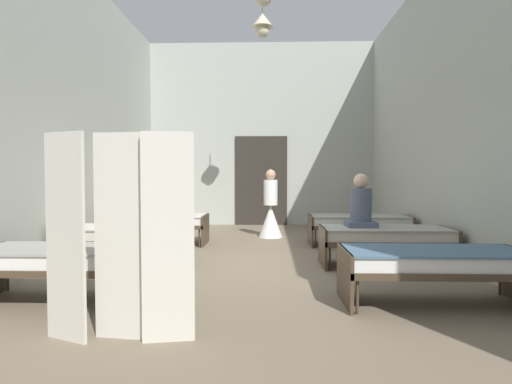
{
  "coord_description": "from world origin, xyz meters",
  "views": [
    {
      "loc": [
        0.23,
        -6.41,
        1.35
      ],
      "look_at": [
        0.0,
        0.86,
        1.06
      ],
      "focal_mm": 30.12,
      "sensor_mm": 36.0,
      "label": 1
    }
  ],
  "objects_px": {
    "bed_right_row_0": "(434,262)",
    "nurse_near_aisle": "(271,213)",
    "bed_left_row_2": "(158,222)",
    "bed_left_row_0": "(66,260)",
    "privacy_screen": "(117,237)",
    "bed_right_row_2": "(359,222)",
    "patient_seated_primary": "(361,207)",
    "bed_left_row_1": "(126,235)",
    "bed_right_row_1": "(385,236)"
  },
  "relations": [
    {
      "from": "bed_left_row_1",
      "to": "bed_left_row_2",
      "type": "distance_m",
      "value": 1.9
    },
    {
      "from": "bed_right_row_1",
      "to": "nurse_near_aisle",
      "type": "xyz_separation_m",
      "value": [
        -1.7,
        2.89,
        0.09
      ]
    },
    {
      "from": "bed_right_row_0",
      "to": "nurse_near_aisle",
      "type": "relative_size",
      "value": 1.28
    },
    {
      "from": "bed_left_row_1",
      "to": "bed_right_row_0",
      "type": "bearing_deg",
      "value": -25.92
    },
    {
      "from": "bed_right_row_2",
      "to": "nurse_near_aisle",
      "type": "xyz_separation_m",
      "value": [
        -1.7,
        0.99,
        0.09
      ]
    },
    {
      "from": "bed_right_row_0",
      "to": "bed_left_row_2",
      "type": "height_order",
      "value": "same"
    },
    {
      "from": "bed_right_row_0",
      "to": "bed_left_row_1",
      "type": "xyz_separation_m",
      "value": [
        -3.91,
        1.9,
        0.0
      ]
    },
    {
      "from": "bed_left_row_1",
      "to": "bed_right_row_1",
      "type": "height_order",
      "value": "same"
    },
    {
      "from": "bed_left_row_1",
      "to": "bed_right_row_1",
      "type": "relative_size",
      "value": 1.0
    },
    {
      "from": "bed_left_row_0",
      "to": "bed_right_row_1",
      "type": "relative_size",
      "value": 1.0
    },
    {
      "from": "bed_left_row_1",
      "to": "patient_seated_primary",
      "type": "height_order",
      "value": "patient_seated_primary"
    },
    {
      "from": "bed_right_row_0",
      "to": "bed_left_row_2",
      "type": "distance_m",
      "value": 5.45
    },
    {
      "from": "bed_left_row_0",
      "to": "nurse_near_aisle",
      "type": "distance_m",
      "value": 5.28
    },
    {
      "from": "bed_right_row_1",
      "to": "nurse_near_aisle",
      "type": "bearing_deg",
      "value": 120.5
    },
    {
      "from": "bed_left_row_0",
      "to": "bed_left_row_1",
      "type": "height_order",
      "value": "same"
    },
    {
      "from": "bed_left_row_0",
      "to": "bed_right_row_2",
      "type": "bearing_deg",
      "value": 44.19
    },
    {
      "from": "bed_right_row_0",
      "to": "privacy_screen",
      "type": "relative_size",
      "value": 1.12
    },
    {
      "from": "bed_right_row_0",
      "to": "bed_right_row_1",
      "type": "height_order",
      "value": "same"
    },
    {
      "from": "bed_left_row_1",
      "to": "bed_right_row_2",
      "type": "height_order",
      "value": "same"
    },
    {
      "from": "bed_left_row_0",
      "to": "bed_right_row_1",
      "type": "height_order",
      "value": "same"
    },
    {
      "from": "bed_right_row_1",
      "to": "patient_seated_primary",
      "type": "bearing_deg",
      "value": 166.48
    },
    {
      "from": "bed_left_row_2",
      "to": "bed_right_row_2",
      "type": "distance_m",
      "value": 3.91
    },
    {
      "from": "nurse_near_aisle",
      "to": "patient_seated_primary",
      "type": "height_order",
      "value": "nurse_near_aisle"
    },
    {
      "from": "bed_left_row_2",
      "to": "patient_seated_primary",
      "type": "distance_m",
      "value": 4.02
    },
    {
      "from": "bed_left_row_0",
      "to": "bed_right_row_0",
      "type": "relative_size",
      "value": 1.0
    },
    {
      "from": "bed_left_row_2",
      "to": "nurse_near_aisle",
      "type": "relative_size",
      "value": 1.28
    },
    {
      "from": "bed_left_row_0",
      "to": "bed_left_row_1",
      "type": "xyz_separation_m",
      "value": [
        0.0,
        1.9,
        0.0
      ]
    },
    {
      "from": "bed_right_row_2",
      "to": "privacy_screen",
      "type": "height_order",
      "value": "privacy_screen"
    },
    {
      "from": "bed_right_row_0",
      "to": "bed_right_row_2",
      "type": "xyz_separation_m",
      "value": [
        0.0,
        3.8,
        0.0
      ]
    },
    {
      "from": "bed_left_row_0",
      "to": "bed_right_row_2",
      "type": "xyz_separation_m",
      "value": [
        3.91,
        3.8,
        0.0
      ]
    },
    {
      "from": "bed_left_row_2",
      "to": "patient_seated_primary",
      "type": "relative_size",
      "value": 2.37
    },
    {
      "from": "bed_left_row_1",
      "to": "privacy_screen",
      "type": "height_order",
      "value": "privacy_screen"
    },
    {
      "from": "bed_left_row_2",
      "to": "bed_right_row_2",
      "type": "height_order",
      "value": "same"
    },
    {
      "from": "bed_left_row_0",
      "to": "privacy_screen",
      "type": "bearing_deg",
      "value": -48.58
    },
    {
      "from": "bed_right_row_0",
      "to": "nurse_near_aisle",
      "type": "bearing_deg",
      "value": 109.57
    },
    {
      "from": "bed_left_row_0",
      "to": "bed_left_row_1",
      "type": "distance_m",
      "value": 1.9
    },
    {
      "from": "bed_right_row_1",
      "to": "bed_right_row_0",
      "type": "bearing_deg",
      "value": -90.0
    },
    {
      "from": "bed_right_row_0",
      "to": "privacy_screen",
      "type": "height_order",
      "value": "privacy_screen"
    },
    {
      "from": "bed_left_row_1",
      "to": "nurse_near_aisle",
      "type": "relative_size",
      "value": 1.28
    },
    {
      "from": "bed_right_row_1",
      "to": "bed_left_row_2",
      "type": "relative_size",
      "value": 1.0
    },
    {
      "from": "patient_seated_primary",
      "to": "bed_right_row_0",
      "type": "bearing_deg",
      "value": -80.0
    },
    {
      "from": "patient_seated_primary",
      "to": "privacy_screen",
      "type": "bearing_deg",
      "value": -130.44
    },
    {
      "from": "privacy_screen",
      "to": "bed_left_row_2",
      "type": "bearing_deg",
      "value": 107.79
    },
    {
      "from": "bed_left_row_1",
      "to": "privacy_screen",
      "type": "bearing_deg",
      "value": -72.3
    },
    {
      "from": "bed_left_row_0",
      "to": "bed_left_row_2",
      "type": "height_order",
      "value": "same"
    },
    {
      "from": "bed_right_row_0",
      "to": "nurse_near_aisle",
      "type": "xyz_separation_m",
      "value": [
        -1.7,
        4.79,
        0.09
      ]
    },
    {
      "from": "bed_right_row_1",
      "to": "patient_seated_primary",
      "type": "xyz_separation_m",
      "value": [
        -0.35,
        0.08,
        0.43
      ]
    },
    {
      "from": "bed_right_row_1",
      "to": "bed_left_row_2",
      "type": "bearing_deg",
      "value": 154.08
    },
    {
      "from": "bed_right_row_1",
      "to": "bed_left_row_0",
      "type": "bearing_deg",
      "value": -154.08
    },
    {
      "from": "patient_seated_primary",
      "to": "privacy_screen",
      "type": "relative_size",
      "value": 0.47
    }
  ]
}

